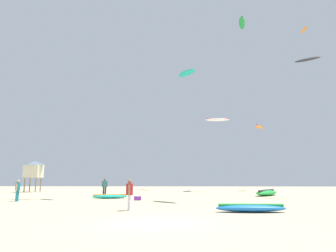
{
  "coord_description": "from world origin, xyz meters",
  "views": [
    {
      "loc": [
        0.85,
        -12.72,
        1.73
      ],
      "look_at": [
        0.0,
        14.43,
        6.38
      ],
      "focal_mm": 33.07,
      "sensor_mm": 36.0,
      "label": 1
    }
  ],
  "objects": [
    {
      "name": "person_left",
      "position": [
        -11.64,
        11.47,
        0.97
      ],
      "size": [
        0.37,
        0.55,
        1.66
      ],
      "rotation": [
        0.0,
        0.0,
        6.28
      ],
      "color": "teal",
      "rests_on": "ground"
    },
    {
      "name": "person_midground",
      "position": [
        -6.78,
        19.82,
        1.03
      ],
      "size": [
        0.59,
        0.4,
        1.77
      ],
      "rotation": [
        0.0,
        0.0,
        4.68
      ],
      "color": "#2D2D33",
      "rests_on": "ground"
    },
    {
      "name": "kite_aloft_5",
      "position": [
        14.18,
        17.54,
        13.74
      ],
      "size": [
        2.6,
        2.11,
        0.65
      ],
      "color": "#2D2D33"
    },
    {
      "name": "lifeguard_tower",
      "position": [
        -18.69,
        28.99,
        3.05
      ],
      "size": [
        2.3,
        2.3,
        4.15
      ],
      "color": "#8C704C",
      "rests_on": "ground"
    },
    {
      "name": "kite_grounded_mid",
      "position": [
        -5.21,
        15.29,
        0.18
      ],
      "size": [
        3.26,
        1.71,
        0.38
      ],
      "color": "#19B29E",
      "rests_on": "ground"
    },
    {
      "name": "kite_grounded_far",
      "position": [
        4.67,
        4.11,
        0.21
      ],
      "size": [
        3.69,
        1.09,
        0.46
      ],
      "color": "blue",
      "rests_on": "ground"
    },
    {
      "name": "ground_plane",
      "position": [
        0.0,
        0.0,
        0.0
      ],
      "size": [
        120.0,
        120.0,
        0.0
      ],
      "primitive_type": "plane",
      "color": "#C6B28C"
    },
    {
      "name": "kite_grounded_near",
      "position": [
        10.14,
        20.66,
        0.3
      ],
      "size": [
        4.06,
        5.23,
        0.65
      ],
      "color": "green",
      "rests_on": "ground"
    },
    {
      "name": "kite_aloft_4",
      "position": [
        11.9,
        36.52,
        27.89
      ],
      "size": [
        1.87,
        4.37,
        1.08
      ],
      "color": "green"
    },
    {
      "name": "cooler_box",
      "position": [
        -2.44,
        13.1,
        0.16
      ],
      "size": [
        0.56,
        0.36,
        0.32
      ],
      "primitive_type": "cube",
      "color": "purple",
      "rests_on": "ground"
    },
    {
      "name": "kite_aloft_7",
      "position": [
        6.62,
        31.28,
        10.16
      ],
      "size": [
        3.43,
        1.12,
        0.45
      ],
      "color": "white"
    },
    {
      "name": "kite_aloft_3",
      "position": [
        13.57,
        35.01,
        9.67
      ],
      "size": [
        2.47,
        3.38,
        0.48
      ],
      "color": "orange"
    },
    {
      "name": "kite_aloft_8",
      "position": [
        2.54,
        40.11,
        20.35
      ],
      "size": [
        3.79,
        4.37,
        0.86
      ],
      "color": "#19B29E"
    },
    {
      "name": "kite_aloft_6",
      "position": [
        21.81,
        35.48,
        25.97
      ],
      "size": [
        0.91,
        2.48,
        0.44
      ],
      "color": "orange"
    },
    {
      "name": "person_foreground",
      "position": [
        -1.86,
        4.83,
        1.0
      ],
      "size": [
        0.39,
        0.56,
        1.71
      ],
      "rotation": [
        0.0,
        0.0,
        3.23
      ],
      "color": "silver",
      "rests_on": "ground"
    }
  ]
}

